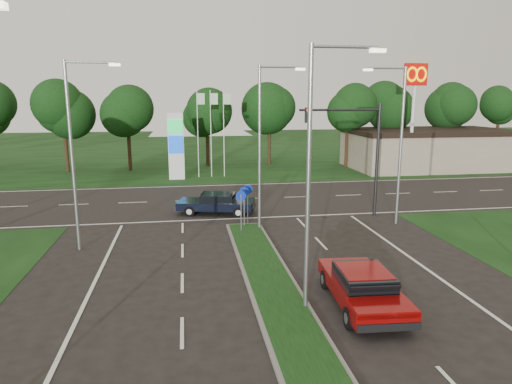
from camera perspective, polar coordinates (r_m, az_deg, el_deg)
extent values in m
cube|color=black|center=(63.97, -5.98, 5.10)|extent=(160.00, 50.00, 0.02)
cube|color=black|center=(33.44, -3.15, -0.93)|extent=(160.00, 12.00, 0.02)
cube|color=slate|center=(14.79, 5.14, -17.75)|extent=(2.00, 26.00, 0.12)
cube|color=gray|center=(51.40, 20.63, 5.04)|extent=(16.00, 9.00, 4.00)
cylinder|color=gray|center=(15.28, 6.54, 1.00)|extent=(0.16, 0.16, 9.00)
cylinder|color=gray|center=(15.43, 11.07, 17.38)|extent=(2.20, 0.10, 0.10)
cube|color=#FFF2CC|center=(15.82, 14.97, 16.70)|extent=(0.50, 0.22, 0.12)
cylinder|color=gray|center=(24.96, 0.45, 5.24)|extent=(0.16, 0.16, 9.00)
cylinder|color=gray|center=(25.05, 3.04, 15.32)|extent=(2.20, 0.10, 0.10)
cube|color=#FFF2CC|center=(25.29, 5.56, 15.03)|extent=(0.50, 0.22, 0.12)
cylinder|color=gray|center=(23.25, -21.99, 3.90)|extent=(0.16, 0.16, 9.00)
cylinder|color=gray|center=(22.91, -20.08, 14.99)|extent=(2.20, 0.10, 0.10)
cube|color=#FFF2CC|center=(22.72, -17.25, 14.95)|extent=(0.50, 0.22, 0.12)
cylinder|color=gray|center=(27.50, 17.63, 5.29)|extent=(0.16, 0.16, 9.00)
cylinder|color=gray|center=(26.93, 16.06, 14.65)|extent=(2.20, 0.10, 0.10)
cube|color=#FFF2CC|center=(26.48, 13.82, 14.60)|extent=(0.50, 0.22, 0.12)
cylinder|color=black|center=(29.20, 14.90, 3.81)|extent=(0.20, 0.20, 7.00)
cylinder|color=black|center=(28.04, 10.48, 10.06)|extent=(5.00, 0.14, 0.14)
cube|color=black|center=(27.46, 6.46, 9.52)|extent=(0.28, 0.28, 0.90)
sphere|color=#FF190C|center=(27.27, 6.57, 10.14)|extent=(0.20, 0.20, 0.20)
cylinder|color=gray|center=(24.94, -1.88, -2.73)|extent=(0.06, 0.06, 2.20)
cylinder|color=#0C26A5|center=(24.71, -1.89, -0.48)|extent=(0.56, 0.04, 0.56)
cylinder|color=gray|center=(25.93, -1.49, -2.16)|extent=(0.06, 0.06, 2.20)
cylinder|color=#0C26A5|center=(25.71, -1.50, 0.01)|extent=(0.56, 0.04, 0.56)
cylinder|color=gray|center=(26.65, -1.05, -1.78)|extent=(0.06, 0.06, 2.20)
cylinder|color=#0C26A5|center=(26.43, -1.05, 0.33)|extent=(0.56, 0.04, 0.56)
cube|color=silver|center=(41.70, -9.96, 5.61)|extent=(1.40, 0.30, 6.00)
cube|color=#0CA53F|center=(41.37, -10.06, 8.06)|extent=(1.30, 0.08, 1.20)
cube|color=#0C3FBF|center=(41.50, -9.98, 5.86)|extent=(1.30, 0.08, 1.60)
cylinder|color=silver|center=(42.62, -7.28, 7.17)|extent=(0.08, 0.08, 8.00)
cube|color=#B2D8B2|center=(42.50, -6.91, 11.49)|extent=(0.70, 0.02, 1.00)
cylinder|color=silver|center=(42.67, -5.66, 7.21)|extent=(0.08, 0.08, 8.00)
cube|color=#B2D8B2|center=(42.56, -5.27, 11.52)|extent=(0.70, 0.02, 1.00)
cylinder|color=silver|center=(42.75, -4.04, 7.25)|extent=(0.08, 0.08, 8.00)
cube|color=#B2D8B2|center=(42.65, -3.63, 11.55)|extent=(0.70, 0.02, 1.00)
cylinder|color=silver|center=(45.76, 18.95, 8.20)|extent=(0.30, 0.30, 10.00)
cube|color=#BF0C07|center=(45.75, 19.33, 13.70)|extent=(2.20, 0.35, 2.00)
torus|color=#FFC600|center=(45.34, 18.94, 13.75)|extent=(1.06, 0.16, 1.06)
torus|color=#FFC600|center=(45.76, 19.97, 13.65)|extent=(1.06, 0.16, 1.06)
cylinder|color=black|center=(48.85, -5.09, 5.67)|extent=(0.36, 0.36, 4.40)
sphere|color=black|center=(48.58, -5.18, 10.72)|extent=(6.00, 6.00, 6.00)
sphere|color=black|center=(48.40, -4.83, 11.90)|extent=(4.80, 4.80, 4.80)
cube|color=#7B0706|center=(17.07, 13.14, -11.70)|extent=(2.36, 5.14, 0.51)
cube|color=black|center=(16.79, 13.33, -10.29)|extent=(1.88, 2.31, 0.48)
cube|color=#7B0706|center=(16.71, 13.37, -9.52)|extent=(1.75, 1.91, 0.05)
cylinder|color=black|center=(18.34, 8.64, -10.75)|extent=(0.27, 0.72, 0.71)
cylinder|color=black|center=(18.87, 14.32, -10.33)|extent=(0.27, 0.72, 0.71)
cylinder|color=black|center=(15.53, 11.58, -15.21)|extent=(0.27, 0.72, 0.71)
cylinder|color=black|center=(16.15, 18.24, -14.47)|extent=(0.27, 0.72, 0.71)
cube|color=black|center=(29.31, -5.00, -1.57)|extent=(5.14, 3.04, 0.49)
cube|color=black|center=(29.19, -4.83, -0.67)|extent=(2.45, 2.12, 0.46)
cube|color=black|center=(29.14, -4.84, -0.23)|extent=(2.05, 1.94, 0.04)
cylinder|color=black|center=(28.81, -8.31, -2.42)|extent=(0.71, 0.37, 0.68)
cylinder|color=black|center=(30.53, -7.56, -1.60)|extent=(0.71, 0.37, 0.68)
cylinder|color=black|center=(28.29, -2.21, -2.57)|extent=(0.71, 0.37, 0.68)
cylinder|color=black|center=(30.03, -1.80, -1.72)|extent=(0.71, 0.37, 0.68)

